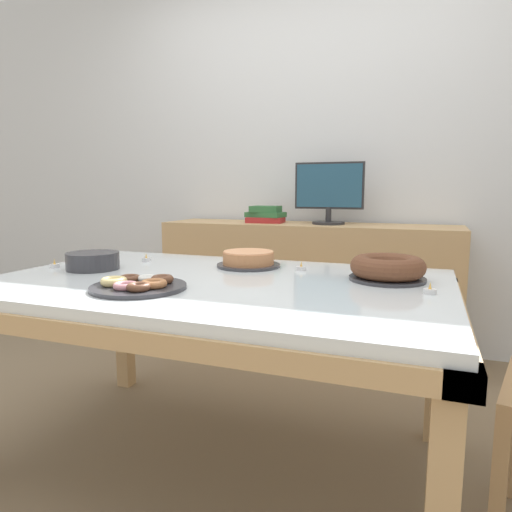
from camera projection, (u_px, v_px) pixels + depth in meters
The scene contains 14 objects.
ground_plane at pixel (219, 462), 1.76m from camera, with size 12.00×12.00×0.00m, color #7A664C.
wall_back at pixel (319, 152), 3.07m from camera, with size 8.00×0.10×2.60m, color silver.
dining_table at pixel (216, 300), 1.67m from camera, with size 1.67×1.07×0.72m.
sideboard at pixel (306, 289), 2.92m from camera, with size 1.84×0.44×0.83m.
computer_monitor at pixel (329, 193), 2.79m from camera, with size 0.42×0.20×0.38m.
book_stack at pixel (266, 215), 2.95m from camera, with size 0.25×0.20×0.11m.
cake_chocolate_round at pixel (248, 260), 1.92m from camera, with size 0.27×0.27×0.07m.
cake_golden_bundt at pixel (388, 268), 1.63m from camera, with size 0.27×0.27×0.09m.
pastry_platter at pixel (138, 285), 1.48m from camera, with size 0.31×0.31×0.04m.
plate_stack at pixel (93, 261), 1.86m from camera, with size 0.21×0.21×0.07m.
tealight_left_edge at pixel (55, 265), 1.90m from camera, with size 0.04×0.04×0.04m.
tealight_right_edge at pixel (430, 291), 1.42m from camera, with size 0.04×0.04×0.04m.
tealight_centre at pixel (301, 268), 1.84m from camera, with size 0.04×0.04×0.04m.
tealight_near_front at pixel (146, 259), 2.07m from camera, with size 0.04×0.04×0.04m.
Camera 1 is at (0.71, -1.47, 1.05)m, focal length 32.00 mm.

